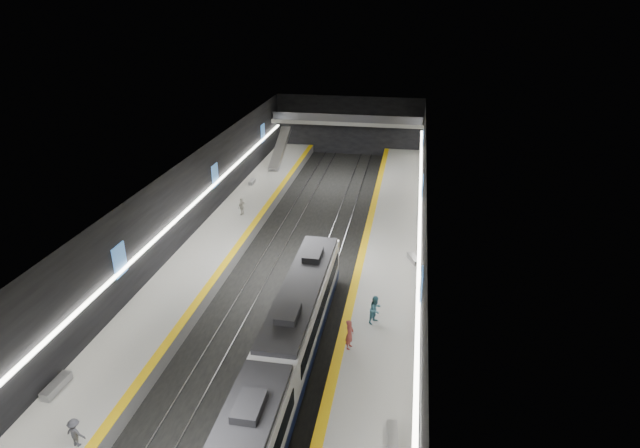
% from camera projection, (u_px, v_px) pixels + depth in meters
% --- Properties ---
extents(ground, '(70.00, 70.00, 0.00)m').
position_uv_depth(ground, '(293.00, 274.00, 43.05)').
color(ground, black).
rests_on(ground, ground).
extents(ceiling, '(20.00, 70.00, 0.04)m').
position_uv_depth(ceiling, '(290.00, 180.00, 39.83)').
color(ceiling, beige).
rests_on(ceiling, wall_left).
extents(wall_left, '(0.04, 70.00, 8.00)m').
position_uv_depth(wall_left, '(171.00, 220.00, 43.06)').
color(wall_left, black).
rests_on(wall_left, ground).
extents(wall_right, '(0.04, 70.00, 8.00)m').
position_uv_depth(wall_right, '(422.00, 239.00, 39.82)').
color(wall_right, black).
rests_on(wall_right, ground).
extents(wall_back, '(20.00, 0.04, 8.00)m').
position_uv_depth(wall_back, '(349.00, 126.00, 72.97)').
color(wall_back, black).
rests_on(wall_back, ground).
extents(platform_left, '(5.00, 70.00, 1.00)m').
position_uv_depth(platform_left, '(204.00, 261.00, 44.06)').
color(platform_left, slate).
rests_on(platform_left, ground).
extents(tile_surface_left, '(5.00, 70.00, 0.02)m').
position_uv_depth(tile_surface_left, '(203.00, 256.00, 43.86)').
color(tile_surface_left, '#B1B1AC').
rests_on(tile_surface_left, platform_left).
extents(tactile_strip_left, '(0.60, 70.00, 0.02)m').
position_uv_depth(tactile_strip_left, '(229.00, 258.00, 43.50)').
color(tactile_strip_left, yellow).
rests_on(tactile_strip_left, platform_left).
extents(platform_right, '(5.00, 70.00, 1.00)m').
position_uv_depth(platform_right, '(386.00, 277.00, 41.63)').
color(platform_right, slate).
rests_on(platform_right, ground).
extents(tile_surface_right, '(5.00, 70.00, 0.02)m').
position_uv_depth(tile_surface_right, '(387.00, 271.00, 41.43)').
color(tile_surface_right, '#B1B1AC').
rests_on(tile_surface_right, platform_right).
extents(tactile_strip_right, '(0.60, 70.00, 0.02)m').
position_uv_depth(tactile_strip_right, '(358.00, 269.00, 41.78)').
color(tactile_strip_right, yellow).
rests_on(tactile_strip_right, platform_right).
extents(rails, '(6.52, 70.00, 0.12)m').
position_uv_depth(rails, '(293.00, 274.00, 43.02)').
color(rails, gray).
rests_on(rails, ground).
extents(train, '(2.69, 30.04, 3.60)m').
position_uv_depth(train, '(272.00, 385.00, 27.80)').
color(train, '#0F1737').
rests_on(train, ground).
extents(ad_posters, '(19.94, 53.50, 2.20)m').
position_uv_depth(ad_posters, '(294.00, 218.00, 42.14)').
color(ad_posters, '#3B6FB3').
rests_on(ad_posters, wall_left).
extents(cove_light_left, '(0.25, 68.60, 0.12)m').
position_uv_depth(cove_light_left, '(173.00, 223.00, 43.10)').
color(cove_light_left, white).
rests_on(cove_light_left, wall_left).
extents(cove_light_right, '(0.25, 68.60, 0.12)m').
position_uv_depth(cove_light_right, '(419.00, 241.00, 39.93)').
color(cove_light_right, white).
rests_on(cove_light_right, wall_right).
extents(mezzanine_bridge, '(20.00, 3.00, 1.50)m').
position_uv_depth(mezzanine_bridge, '(347.00, 121.00, 70.68)').
color(mezzanine_bridge, gray).
rests_on(mezzanine_bridge, wall_left).
extents(escalator, '(1.20, 7.50, 3.92)m').
position_uv_depth(escalator, '(280.00, 148.00, 66.52)').
color(escalator, '#99999E').
rests_on(escalator, platform_left).
extents(bench_left_near, '(0.64, 2.07, 0.50)m').
position_uv_depth(bench_left_near, '(56.00, 386.00, 29.09)').
color(bench_left_near, '#99999E').
rests_on(bench_left_near, platform_left).
extents(bench_left_far, '(0.53, 1.62, 0.39)m').
position_uv_depth(bench_left_far, '(252.00, 182.00, 60.15)').
color(bench_left_far, '#99999E').
rests_on(bench_left_far, platform_left).
extents(bench_right_near, '(0.65, 1.84, 0.44)m').
position_uv_depth(bench_right_near, '(392.00, 437.00, 25.84)').
color(bench_right_near, '#99999E').
rests_on(bench_right_near, platform_right).
extents(bench_right_far, '(1.14, 1.81, 0.43)m').
position_uv_depth(bench_right_far, '(413.00, 259.00, 42.90)').
color(bench_right_far, '#99999E').
rests_on(bench_right_far, platform_right).
extents(passenger_right_a, '(0.62, 0.80, 1.94)m').
position_uv_depth(passenger_right_a, '(350.00, 335.00, 32.21)').
color(passenger_right_a, '#AD4640').
rests_on(passenger_right_a, platform_right).
extents(passenger_right_b, '(1.13, 1.19, 1.95)m').
position_uv_depth(passenger_right_b, '(376.00, 310.00, 34.72)').
color(passenger_right_b, teal).
rests_on(passenger_right_b, platform_right).
extents(passenger_left_a, '(0.76, 1.09, 1.72)m').
position_uv_depth(passenger_left_a, '(242.00, 207.00, 51.48)').
color(passenger_left_a, beige).
rests_on(passenger_left_a, platform_left).
extents(passenger_left_b, '(1.06, 0.70, 1.54)m').
position_uv_depth(passenger_left_b, '(75.00, 433.00, 25.34)').
color(passenger_left_b, '#46474E').
rests_on(passenger_left_b, platform_left).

